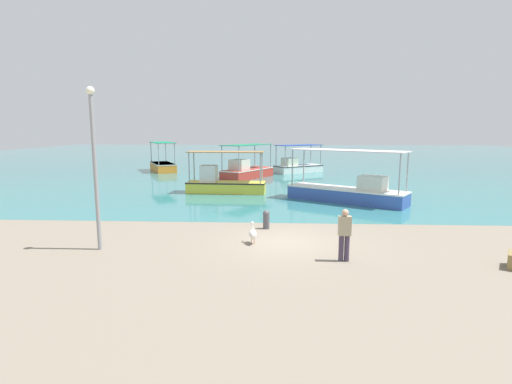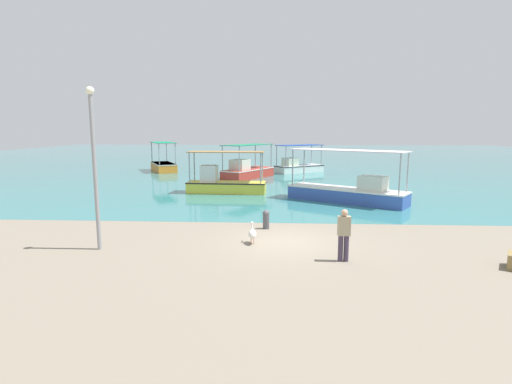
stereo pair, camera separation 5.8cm
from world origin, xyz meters
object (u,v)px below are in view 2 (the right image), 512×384
at_px(fishing_boat_center, 349,191).
at_px(fishing_boat_near_right, 224,183).
at_px(fishing_boat_far_right, 163,165).
at_px(lamp_post, 94,160).
at_px(fishing_boat_near_left, 247,170).
at_px(fisherman_standing, 344,234).
at_px(mooring_bollard, 266,219).
at_px(fishing_boat_outer, 298,166).
at_px(pelican, 252,234).

relative_size(fishing_boat_center, fishing_boat_near_right, 1.29).
xyz_separation_m(fishing_boat_far_right, lamp_post, (5.23, -26.14, 2.56)).
bearing_deg(fishing_boat_near_left, fishing_boat_near_right, -96.34).
bearing_deg(fisherman_standing, mooring_bollard, 122.39).
relative_size(fishing_boat_outer, fishing_boat_near_right, 0.95).
bearing_deg(fishing_boat_far_right, lamp_post, -78.69).
height_order(fishing_boat_outer, pelican, fishing_boat_outer).
bearing_deg(mooring_bollard, fishing_boat_center, 54.72).
bearing_deg(mooring_bollard, fisherman_standing, -57.61).
bearing_deg(pelican, mooring_bollard, 79.04).
height_order(fishing_boat_far_right, fisherman_standing, fishing_boat_far_right).
bearing_deg(mooring_bollard, fishing_boat_near_right, 107.86).
bearing_deg(pelican, lamp_post, -169.54).
distance_m(fishing_boat_near_right, fishing_boat_far_right, 15.55).
bearing_deg(fishing_boat_near_right, mooring_bollard, -72.14).
xyz_separation_m(pelican, lamp_post, (-5.32, -0.98, 2.77)).
height_order(lamp_post, fisherman_standing, lamp_post).
bearing_deg(lamp_post, fishing_boat_near_left, 80.22).
xyz_separation_m(fishing_boat_near_left, fishing_boat_near_right, (-0.90, -8.06, -0.01)).
distance_m(fishing_boat_center, fisherman_standing, 10.76).
bearing_deg(fishing_boat_near_right, lamp_post, -101.92).
height_order(fishing_boat_outer, fishing_boat_near_right, fishing_boat_near_right).
bearing_deg(fisherman_standing, fishing_boat_far_right, 116.71).
bearing_deg(pelican, fishing_boat_center, 60.10).
bearing_deg(lamp_post, fishing_boat_far_right, 101.31).
xyz_separation_m(fishing_boat_outer, pelican, (-2.86, -24.57, -0.23)).
relative_size(lamp_post, mooring_bollard, 6.89).
bearing_deg(fishing_boat_near_right, fishing_boat_outer, 66.78).
bearing_deg(lamp_post, fisherman_standing, -5.72).
relative_size(fishing_boat_near_left, pelican, 7.18).
distance_m(fishing_boat_outer, pelican, 24.74).
xyz_separation_m(fishing_boat_far_right, mooring_bollard, (10.99, -22.90, -0.15)).
relative_size(fishing_boat_near_left, fishing_boat_far_right, 1.12).
height_order(fishing_boat_center, fishing_boat_near_right, fishing_boat_center).
bearing_deg(fisherman_standing, fishing_boat_outer, 90.35).
height_order(fishing_boat_center, fishing_boat_near_left, fishing_boat_center).
bearing_deg(pelican, fishing_boat_near_left, 95.00).
relative_size(fishing_boat_center, fishing_boat_far_right, 1.30).
bearing_deg(lamp_post, pelican, 10.46).
bearing_deg(pelican, fishing_boat_far_right, 112.75).
distance_m(fishing_boat_near_left, lamp_post, 21.27).
xyz_separation_m(lamp_post, mooring_bollard, (5.76, 3.24, -2.71)).
bearing_deg(fishing_boat_center, pelican, -119.90).
distance_m(fishing_boat_outer, lamp_post, 26.96).
bearing_deg(fishing_boat_outer, pelican, -96.64).
height_order(fishing_boat_outer, mooring_bollard, fishing_boat_outer).
height_order(fishing_boat_center, mooring_bollard, fishing_boat_center).
bearing_deg(fisherman_standing, fishing_boat_center, 79.25).
relative_size(fishing_boat_far_right, lamp_post, 0.93).
xyz_separation_m(fishing_boat_outer, fishing_boat_far_right, (-13.41, 0.58, -0.02)).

